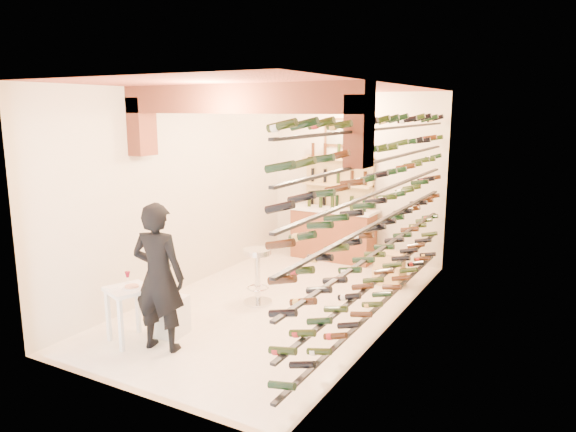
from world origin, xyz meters
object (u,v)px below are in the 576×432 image
object	(u,v)px
back_counter	(333,232)
wine_rack	(378,213)
white_stool	(169,316)
tasting_table	(129,297)
crate_lower	(389,276)
chrome_barstool	(257,272)
person	(159,277)

from	to	relation	value
back_counter	wine_rack	bearing A→B (deg)	-55.34
back_counter	white_stool	bearing A→B (deg)	-95.05
tasting_table	crate_lower	size ratio (longest dim) A/B	1.80
crate_lower	back_counter	bearing A→B (deg)	146.87
wine_rack	back_counter	world-z (taller)	wine_rack
crate_lower	white_stool	bearing A→B (deg)	-119.04
white_stool	tasting_table	bearing A→B (deg)	-124.12
white_stool	chrome_barstool	xyz separation A→B (m)	(0.40, 1.52, 0.24)
person	crate_lower	distance (m)	4.15
tasting_table	crate_lower	xyz separation A→B (m)	(2.14, 3.76, -0.44)
person	chrome_barstool	xyz separation A→B (m)	(0.21, 1.89, -0.42)
back_counter	person	size ratio (longest dim) A/B	0.93
back_counter	person	xyz separation A→B (m)	(-0.19, -4.68, 0.38)
wine_rack	tasting_table	xyz separation A→B (m)	(-2.49, -2.08, -0.96)
wine_rack	white_stool	xyz separation A→B (m)	(-2.21, -1.66, -1.30)
white_stool	chrome_barstool	world-z (taller)	chrome_barstool
back_counter	chrome_barstool	size ratio (longest dim) A/B	2.01
tasting_table	chrome_barstool	xyz separation A→B (m)	(0.68, 1.93, -0.09)
back_counter	tasting_table	distance (m)	4.77
back_counter	chrome_barstool	distance (m)	2.79
wine_rack	person	xyz separation A→B (m)	(-2.02, -2.03, -0.63)
chrome_barstool	crate_lower	world-z (taller)	chrome_barstool
back_counter	white_stool	world-z (taller)	back_counter
tasting_table	person	world-z (taller)	person
back_counter	chrome_barstool	xyz separation A→B (m)	(0.02, -2.79, -0.04)
wine_rack	crate_lower	size ratio (longest dim) A/B	11.86
person	chrome_barstool	world-z (taller)	person
tasting_table	chrome_barstool	size ratio (longest dim) A/B	1.02
back_counter	tasting_table	xyz separation A→B (m)	(-0.66, -4.72, 0.05)
wine_rack	tasting_table	size ratio (longest dim) A/B	6.60
tasting_table	person	xyz separation A→B (m)	(0.48, 0.04, 0.33)
back_counter	tasting_table	size ratio (longest dim) A/B	1.97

